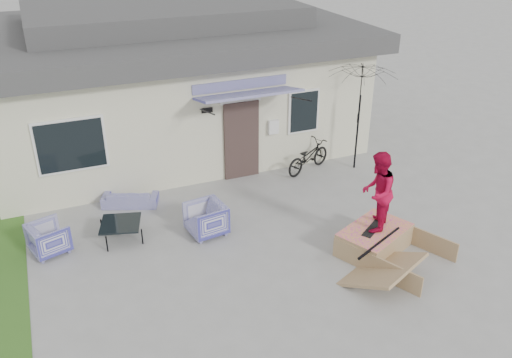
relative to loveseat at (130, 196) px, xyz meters
name	(u,v)px	position (x,y,z in m)	size (l,w,h in m)	color
ground	(277,279)	(2.07, -4.05, -0.26)	(90.00, 90.00, 0.00)	gray
house	(168,76)	(2.07, 3.94, 1.68)	(10.80, 8.49, 4.10)	beige
loveseat	(130,196)	(0.00, 0.00, 0.00)	(1.33, 0.39, 0.52)	navy
armchair_left	(49,237)	(-1.93, -1.35, 0.11)	(0.72, 0.68, 0.74)	navy
armchair_right	(206,217)	(1.31, -1.92, 0.14)	(0.78, 0.74, 0.81)	navy
coffee_table	(121,231)	(-0.46, -1.43, -0.05)	(0.83, 0.83, 0.41)	black
bicycle	(308,153)	(4.87, 0.05, 0.26)	(0.56, 1.61, 1.03)	black
patio_umbrella	(359,108)	(6.16, -0.28, 1.49)	(2.31, 2.24, 2.20)	black
skate_ramp	(374,240)	(4.38, -3.90, -0.01)	(1.50, 1.99, 0.50)	#997850
skateboard	(373,228)	(4.36, -3.85, 0.26)	(0.81, 0.20, 0.05)	black
skater	(378,191)	(4.36, -3.85, 1.14)	(0.83, 0.64, 1.70)	#B10931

